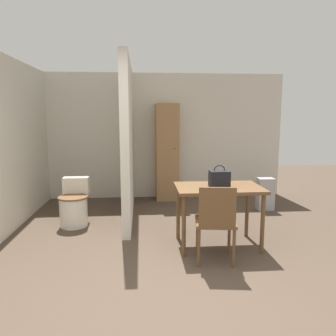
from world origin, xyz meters
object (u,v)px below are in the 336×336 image
at_px(toilet, 74,206).
at_px(space_heater, 265,194).
at_px(wooden_cabinet, 167,152).
at_px(handbag, 219,179).
at_px(dining_table, 218,194).
at_px(wooden_chair, 216,220).

relative_size(toilet, space_heater, 1.23).
height_order(toilet, wooden_cabinet, wooden_cabinet).
bearing_deg(space_heater, toilet, -169.87).
bearing_deg(handbag, space_heater, 52.57).
relative_size(handbag, space_heater, 0.49).
height_order(dining_table, handbag, handbag).
height_order(toilet, handbag, handbag).
height_order(dining_table, space_heater, dining_table).
relative_size(toilet, handbag, 2.50).
relative_size(wooden_chair, toilet, 1.28).
distance_m(dining_table, wooden_cabinet, 2.51).
bearing_deg(wooden_cabinet, handbag, -79.94).
distance_m(toilet, handbag, 2.32).
bearing_deg(toilet, handbag, -27.48).
relative_size(wooden_chair, wooden_cabinet, 0.48).
height_order(wooden_chair, space_heater, wooden_chair).
bearing_deg(wooden_cabinet, wooden_chair, -83.98).
xyz_separation_m(wooden_chair, space_heater, (1.37, 2.04, -0.21)).
distance_m(wooden_chair, space_heater, 2.47).
bearing_deg(dining_table, handbag, -97.21).
relative_size(dining_table, wooden_chair, 1.19).
bearing_deg(handbag, dining_table, 82.79).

